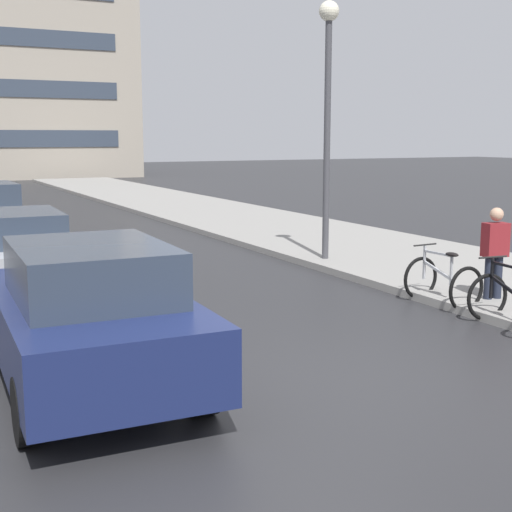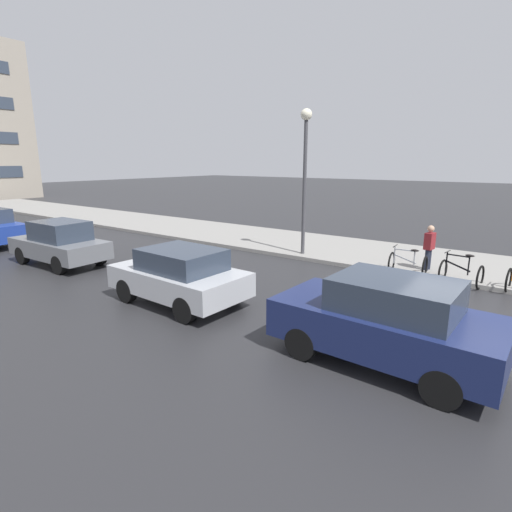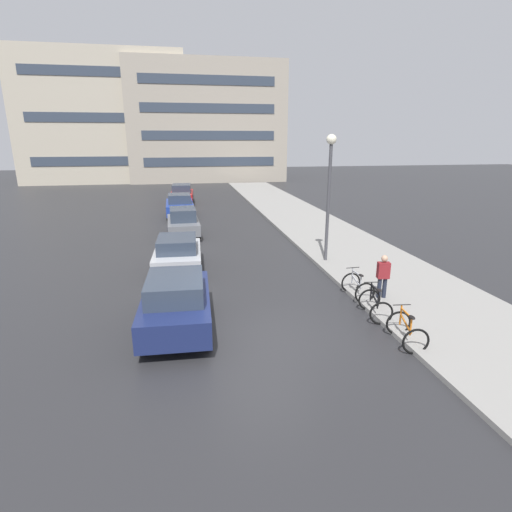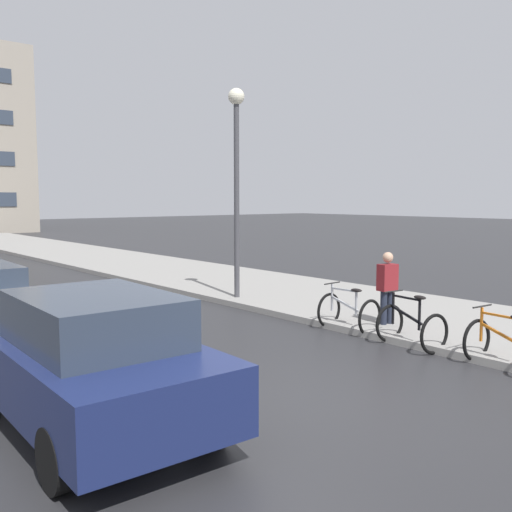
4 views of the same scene
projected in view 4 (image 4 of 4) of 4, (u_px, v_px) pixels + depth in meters
The scene contains 8 objects.
ground_plane at pixel (293, 404), 7.67m from camera, with size 140.00×140.00×0.00m, color #28282B.
sidewalk_kerb at pixel (214, 279), 19.11m from camera, with size 4.80×60.00×0.14m, color gray.
bicycle_nearest at pixel (506, 345), 9.19m from camera, with size 0.85×1.21×0.98m.
bicycle_second at pixel (411, 326), 10.50m from camera, with size 0.86×1.19×1.01m.
bicycle_third at pixel (349, 312), 11.81m from camera, with size 0.80×1.15×0.98m.
car_navy at pixel (92, 361), 6.76m from camera, with size 2.05×4.12×1.65m.
pedestrian at pixel (387, 287), 11.84m from camera, with size 0.43×0.30×1.65m.
streetlamp at pixel (237, 159), 14.81m from camera, with size 0.42×0.42×5.58m.
Camera 4 is at (-5.19, -5.34, 2.76)m, focal length 40.00 mm.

